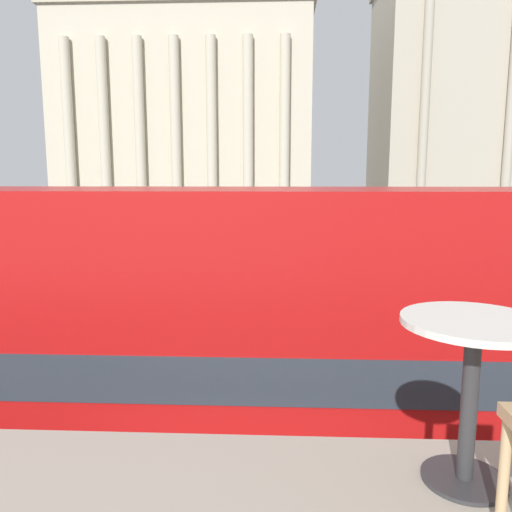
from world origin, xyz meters
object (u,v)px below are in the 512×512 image
Objects in this scene: traffic_light_mid at (418,237)px; pedestrian_olive at (157,237)px; car_maroon at (390,239)px; pedestrian_blue at (204,245)px; cafe_dining_table at (472,364)px; pedestrian_grey at (102,273)px; double_decker_bus at (129,354)px; plaza_building_left at (191,124)px.

traffic_light_mid reaches higher than pedestrian_olive.
car_maroon is 2.64× the size of pedestrian_blue.
pedestrian_grey is (-7.20, 15.42, -2.64)m from cafe_dining_table.
pedestrian_blue is (-10.70, -4.88, 0.21)m from car_maroon.
double_decker_bus is 15.04m from traffic_light_mid.
pedestrian_olive is at bearing 141.91° from traffic_light_mid.
cafe_dining_table is 0.46× the size of pedestrian_blue.
pedestrian_grey is at bearing 14.35° from car_maroon.
pedestrian_grey is (0.65, -10.95, -0.02)m from pedestrian_olive.
car_maroon is (1.61, 11.79, -1.50)m from traffic_light_mid.
plaza_building_left is 26.01m from pedestrian_olive.
double_decker_bus reaches higher than traffic_light_mid.
car_maroon is at bearing 82.25° from traffic_light_mid.
cafe_dining_table is 27.64m from pedestrian_olive.
pedestrian_grey is at bearing 135.02° from pedestrian_olive.
double_decker_bus is at bearing 141.53° from pedestrian_grey.
pedestrian_blue is at bearing 101.25° from cafe_dining_table.
cafe_dining_table reaches higher than pedestrian_blue.
double_decker_bus is 13.83× the size of cafe_dining_table.
traffic_light_mid reaches higher than pedestrian_grey.
double_decker_bus is 48.46m from plaza_building_left.
pedestrian_grey is at bearing 105.24° from double_decker_bus.
traffic_light_mid is 0.80× the size of car_maroon.
double_decker_bus is 20.43m from pedestrian_blue.
plaza_building_left reaches higher than pedestrian_olive.
traffic_light_mid is (6.92, 13.35, -0.16)m from double_decker_bus.
pedestrian_olive is (-12.24, 9.59, -1.21)m from traffic_light_mid.
plaza_building_left reaches higher than double_decker_bus.
cafe_dining_table reaches higher than traffic_light_mid.
double_decker_bus is at bearing 144.66° from pedestrian_olive.
pedestrian_grey reaches higher than car_maroon.
traffic_light_mid is at bearing 75.37° from cafe_dining_table.
car_maroon is at bearing 78.17° from cafe_dining_table.
traffic_light_mid is 2.10× the size of pedestrian_blue.
traffic_light_mid is 15.59m from pedestrian_olive.
pedestrian_olive is 1.02× the size of pedestrian_grey.
pedestrian_olive reaches higher than pedestrian_blue.
plaza_building_left is at bearing 92.95° from double_decker_bus.
pedestrian_grey is (-4.67, 12.00, -1.39)m from double_decker_bus.
plaza_building_left is at bearing -137.99° from pedestrian_blue.
traffic_light_mid is at bearing -176.49° from pedestrian_olive.
pedestrian_blue is at bearing -178.87° from pedestrian_olive.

